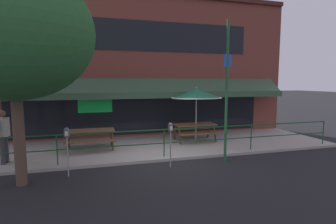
# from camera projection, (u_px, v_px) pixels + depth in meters

# --- Properties ---
(ground_plane) EXTENTS (120.00, 120.00, 0.00)m
(ground_plane) POSITION_uv_depth(u_px,v_px,m) (166.00, 162.00, 8.86)
(ground_plane) COLOR black
(patio_deck) EXTENTS (15.00, 4.00, 0.10)m
(patio_deck) POSITION_uv_depth(u_px,v_px,m) (153.00, 146.00, 10.77)
(patio_deck) COLOR #9E998E
(patio_deck) RESTS_ON ground
(restaurant_building) EXTENTS (15.00, 1.60, 6.88)m
(restaurant_building) POSITION_uv_depth(u_px,v_px,m) (143.00, 66.00, 12.51)
(restaurant_building) COLOR brown
(restaurant_building) RESTS_ON ground
(patio_railing) EXTENTS (13.84, 0.04, 0.97)m
(patio_railing) POSITION_uv_depth(u_px,v_px,m) (164.00, 137.00, 9.06)
(patio_railing) COLOR #194723
(patio_railing) RESTS_ON patio_deck
(picnic_table_left) EXTENTS (1.80, 1.42, 0.76)m
(picnic_table_left) POSITION_uv_depth(u_px,v_px,m) (90.00, 134.00, 9.97)
(picnic_table_left) COLOR brown
(picnic_table_left) RESTS_ON patio_deck
(picnic_table_centre) EXTENTS (1.80, 1.42, 0.76)m
(picnic_table_centre) POSITION_uv_depth(u_px,v_px,m) (195.00, 127.00, 11.43)
(picnic_table_centre) COLOR brown
(picnic_table_centre) RESTS_ON patio_deck
(patio_umbrella_centre) EXTENTS (2.14, 2.14, 2.38)m
(patio_umbrella_centre) POSITION_uv_depth(u_px,v_px,m) (196.00, 94.00, 11.14)
(patio_umbrella_centre) COLOR #B7B2A8
(patio_umbrella_centre) RESTS_ON patio_deck
(pedestrian_walking) EXTENTS (0.31, 0.61, 1.71)m
(pedestrian_walking) POSITION_uv_depth(u_px,v_px,m) (3.00, 134.00, 8.24)
(pedestrian_walking) COLOR #333338
(pedestrian_walking) RESTS_ON patio_deck
(parking_meter_near) EXTENTS (0.15, 0.16, 1.42)m
(parking_meter_near) POSITION_uv_depth(u_px,v_px,m) (67.00, 137.00, 7.34)
(parking_meter_near) COLOR gray
(parking_meter_near) RESTS_ON ground
(parking_meter_far) EXTENTS (0.15, 0.16, 1.42)m
(parking_meter_far) POSITION_uv_depth(u_px,v_px,m) (170.00, 131.00, 8.18)
(parking_meter_far) COLOR gray
(parking_meter_far) RESTS_ON ground
(street_sign_pole) EXTENTS (0.28, 0.09, 4.70)m
(street_sign_pole) POSITION_uv_depth(u_px,v_px,m) (227.00, 90.00, 8.68)
(street_sign_pole) COLOR #1E6033
(street_sign_pole) RESTS_ON ground
(street_tree_curbside) EXTENTS (3.97, 3.58, 6.18)m
(street_tree_curbside) POSITION_uv_depth(u_px,v_px,m) (16.00, 23.00, 6.36)
(street_tree_curbside) COLOR brown
(street_tree_curbside) RESTS_ON ground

